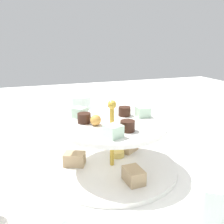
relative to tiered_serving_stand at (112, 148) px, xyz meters
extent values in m
plane|color=white|center=(0.00, 0.00, -0.05)|extent=(2.40, 2.40, 0.00)
cylinder|color=white|center=(0.00, 0.00, -0.05)|extent=(0.30, 0.30, 0.01)
cylinder|color=white|center=(0.00, 0.00, 0.06)|extent=(0.25, 0.25, 0.01)
cylinder|color=gold|center=(0.00, 0.00, 0.03)|extent=(0.01, 0.01, 0.16)
sphere|color=gold|center=(0.00, 0.00, 0.11)|extent=(0.02, 0.02, 0.02)
cube|color=tan|center=(-0.09, -0.02, -0.03)|extent=(0.05, 0.04, 0.03)
cube|color=tan|center=(0.06, -0.07, -0.03)|extent=(0.06, 0.06, 0.03)
cube|color=tan|center=(0.03, 0.08, -0.03)|extent=(0.05, 0.06, 0.03)
cylinder|color=#E5C660|center=(0.04, -0.03, -0.03)|extent=(0.04, 0.04, 0.01)
cylinder|color=#381E14|center=(0.02, 0.06, 0.07)|extent=(0.03, 0.03, 0.02)
cylinder|color=#381E14|center=(-0.06, -0.01, 0.07)|extent=(0.03, 0.03, 0.02)
cylinder|color=#381E14|center=(0.04, -0.05, 0.07)|extent=(0.03, 0.03, 0.02)
cube|color=silver|center=(0.06, 0.06, 0.08)|extent=(0.04, 0.04, 0.02)
cube|color=silver|center=(-0.08, 0.03, 0.08)|extent=(0.04, 0.04, 0.02)
cube|color=silver|center=(0.02, -0.09, 0.08)|extent=(0.03, 0.03, 0.02)
sphere|color=gold|center=(-0.01, 0.04, 0.08)|extent=(0.02, 0.02, 0.02)
cylinder|color=silver|center=(0.28, 0.01, 0.01)|extent=(0.07, 0.07, 0.12)
cube|color=silver|center=(0.07, -0.32, -0.05)|extent=(0.17, 0.07, 0.00)
cylinder|color=silver|center=(-0.23, -0.08, -0.01)|extent=(0.06, 0.06, 0.08)
camera|label=1|loc=(-0.51, 0.18, 0.25)|focal=40.70mm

